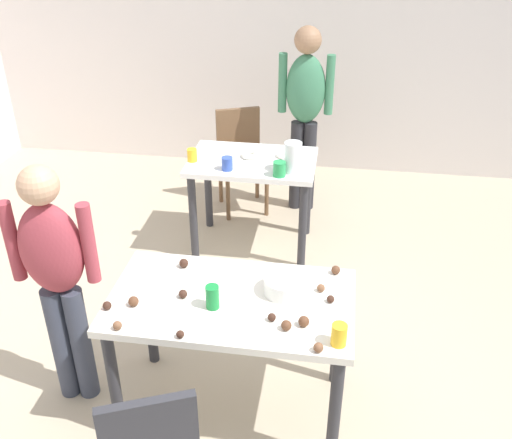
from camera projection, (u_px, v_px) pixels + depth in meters
ground_plane at (263, 395)px, 3.33m from camera, size 6.40×6.40×0.00m
wall_back at (312, 36)px, 5.42m from camera, size 6.40×0.10×2.60m
dining_table_near at (231, 315)px, 2.94m from camera, size 1.22×0.69×0.75m
dining_table_far at (252, 176)px, 4.41m from camera, size 0.94×0.62×0.75m
chair_far_table at (241, 154)px, 5.06m from camera, size 0.52×0.52×0.87m
person_girl_near at (56, 271)px, 2.93m from camera, size 0.45×0.23×1.42m
person_adult_far at (305, 104)px, 4.79m from camera, size 0.45×0.22×1.58m
mixing_bowl at (285, 285)px, 2.91m from camera, size 0.21×0.21×0.08m
soda_can at (212, 297)px, 2.80m from camera, size 0.07×0.07×0.12m
fork_near at (241, 328)px, 2.69m from camera, size 0.17×0.02×0.01m
cup_near_0 at (339, 335)px, 2.58m from camera, size 0.07×0.07×0.11m
cake_ball_0 at (183, 294)px, 2.89m from camera, size 0.04×0.04×0.04m
cake_ball_1 at (107, 306)px, 2.81m from camera, size 0.04×0.04×0.04m
cake_ball_2 at (321, 288)px, 2.93m from camera, size 0.04×0.04×0.04m
cake_ball_3 at (336, 270)px, 3.06m from camera, size 0.05×0.05×0.05m
cake_ball_4 at (304, 321)px, 2.70m from camera, size 0.05×0.05×0.05m
cake_ball_5 at (286, 325)px, 2.68m from camera, size 0.05×0.05×0.05m
cake_ball_6 at (318, 348)px, 2.55m from camera, size 0.04×0.04×0.04m
cake_ball_7 at (117, 325)px, 2.68m from camera, size 0.04×0.04×0.04m
cake_ball_8 at (331, 299)px, 2.85m from camera, size 0.04×0.04×0.04m
cake_ball_9 at (272, 317)px, 2.73m from camera, size 0.04×0.04×0.04m
cake_ball_10 at (184, 263)px, 3.11m from camera, size 0.05×0.05×0.05m
cake_ball_11 at (180, 334)px, 2.63m from camera, size 0.04×0.04×0.04m
cake_ball_12 at (133, 301)px, 2.83m from camera, size 0.05×0.05×0.05m
pitcher_far at (293, 157)px, 4.10m from camera, size 0.13×0.13×0.22m
cup_far_0 at (227, 164)px, 4.16m from camera, size 0.08×0.08×0.10m
cup_far_1 at (192, 155)px, 4.29m from camera, size 0.07×0.07×0.09m
cup_far_2 at (279, 169)px, 4.07m from camera, size 0.09×0.09×0.11m
donut_far_0 at (298, 157)px, 4.34m from camera, size 0.12×0.12×0.04m
donut_far_1 at (250, 155)px, 4.36m from camera, size 0.13×0.13×0.04m
donut_far_2 at (283, 155)px, 4.37m from camera, size 0.10×0.10×0.03m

